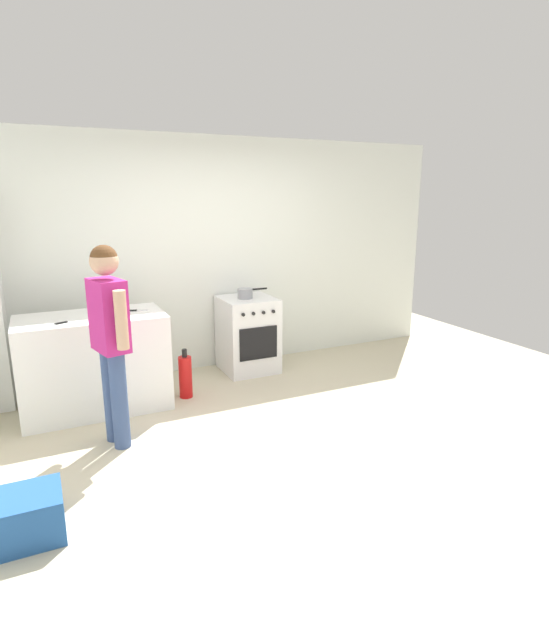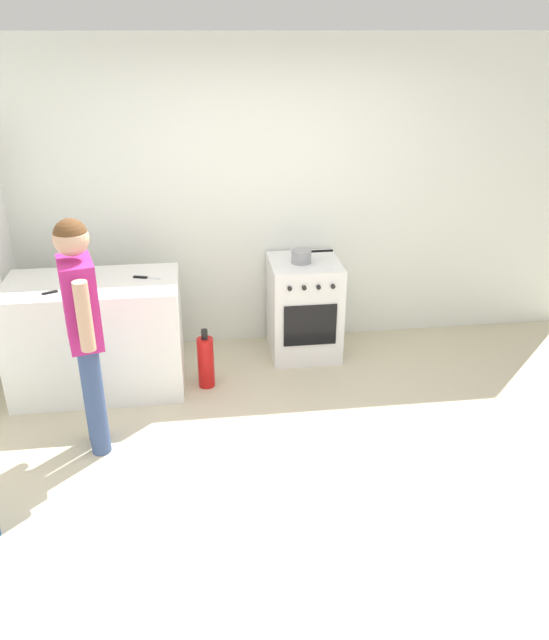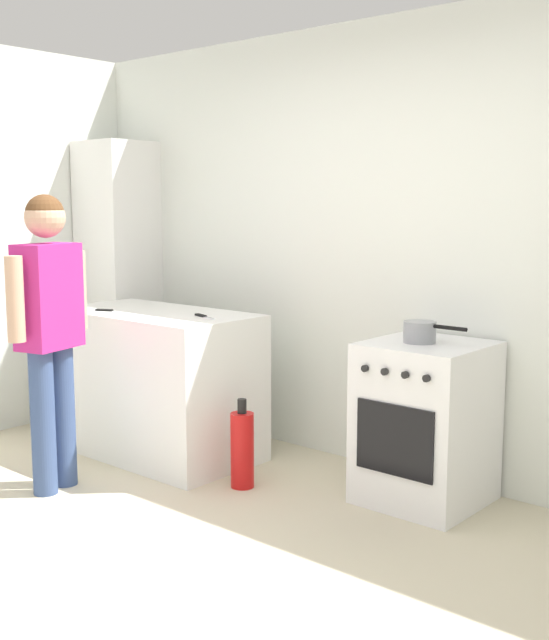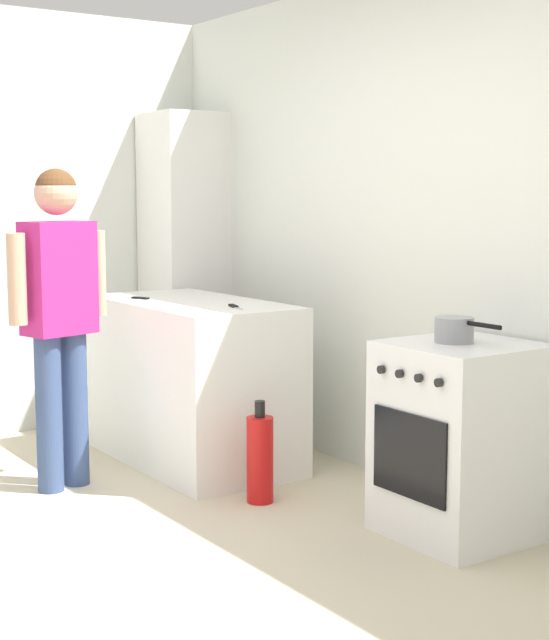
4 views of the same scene
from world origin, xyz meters
name	(u,v)px [view 1 (image 1 of 4)]	position (x,y,z in m)	size (l,w,h in m)	color
ground_plane	(281,432)	(0.00, 0.00, 0.00)	(8.00, 8.00, 0.00)	beige
back_wall	(206,256)	(0.00, 1.95, 1.30)	(6.00, 0.10, 2.60)	silver
counter_unit	(94,363)	(-1.35, 1.20, 0.45)	(1.30, 0.70, 0.90)	white
oven_left	(248,334)	(0.35, 1.58, 0.43)	(0.59, 0.62, 0.85)	white
pot	(245,293)	(0.32, 1.55, 0.91)	(0.35, 0.17, 0.11)	gray
knife_paring	(134,310)	(-0.95, 1.23, 0.91)	(0.21, 0.08, 0.01)	silver
knife_chef	(51,325)	(-1.68, 0.98, 0.90)	(0.29, 0.16, 0.01)	silver
person	(110,330)	(-1.28, 0.40, 0.96)	(0.28, 0.56, 1.61)	#384C7A
fire_extinguisher	(185,376)	(-0.52, 1.10, 0.22)	(0.13, 0.13, 0.50)	red
recycling_crate_lower	(15,519)	(-2.00, -0.57, 0.14)	(0.52, 0.36, 0.28)	#235193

